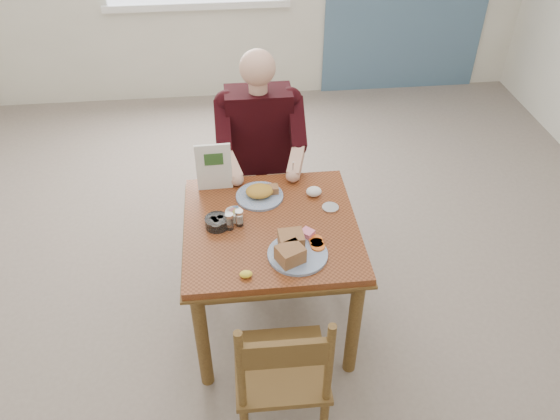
{
  "coord_description": "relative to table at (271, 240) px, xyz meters",
  "views": [
    {
      "loc": [
        -0.18,
        -2.16,
        2.58
      ],
      "look_at": [
        0.05,
        0.0,
        0.84
      ],
      "focal_mm": 35.0,
      "sensor_mm": 36.0,
      "label": 1
    }
  ],
  "objects": [
    {
      "name": "creamer",
      "position": [
        -0.28,
        0.01,
        0.14
      ],
      "size": [
        0.14,
        0.14,
        0.06
      ],
      "color": "white",
      "rests_on": "table"
    },
    {
      "name": "caddy",
      "position": [
        -0.19,
        0.07,
        0.14
      ],
      "size": [
        0.12,
        0.12,
        0.07
      ],
      "color": "white",
      "rests_on": "table"
    },
    {
      "name": "shakers",
      "position": [
        -0.19,
        0.0,
        0.16
      ],
      "size": [
        0.11,
        0.08,
        0.1
      ],
      "color": "white",
      "rests_on": "table"
    },
    {
      "name": "napkin",
      "position": [
        0.26,
        0.22,
        0.14
      ],
      "size": [
        0.1,
        0.09,
        0.05
      ],
      "primitive_type": "ellipsoid",
      "rotation": [
        0.0,
        0.0,
        0.21
      ],
      "color": "white",
      "rests_on": "table"
    },
    {
      "name": "menu",
      "position": [
        -0.28,
        0.35,
        0.26
      ],
      "size": [
        0.2,
        0.02,
        0.29
      ],
      "color": "white",
      "rests_on": "table"
    },
    {
      "name": "near_plate",
      "position": [
        0.09,
        -0.24,
        0.15
      ],
      "size": [
        0.37,
        0.37,
        0.1
      ],
      "color": "white",
      "rests_on": "table"
    },
    {
      "name": "far_plate",
      "position": [
        -0.04,
        0.24,
        0.14
      ],
      "size": [
        0.27,
        0.27,
        0.07
      ],
      "color": "white",
      "rests_on": "table"
    },
    {
      "name": "chair_near",
      "position": [
        -0.02,
        -0.72,
        -0.16
      ],
      "size": [
        0.43,
        0.43,
        0.95
      ],
      "color": "brown",
      "rests_on": "ground"
    },
    {
      "name": "chair_far",
      "position": [
        0.0,
        0.8,
        -0.16
      ],
      "size": [
        0.42,
        0.42,
        0.95
      ],
      "color": "brown",
      "rests_on": "ground"
    },
    {
      "name": "metal_dish",
      "position": [
        0.33,
        0.1,
        0.12
      ],
      "size": [
        0.09,
        0.09,
        0.01
      ],
      "primitive_type": "cylinder",
      "rotation": [
        0.0,
        0.0,
        0.04
      ],
      "color": "silver",
      "rests_on": "table"
    },
    {
      "name": "diner",
      "position": [
        0.0,
        0.71,
        0.17
      ],
      "size": [
        0.53,
        0.56,
        1.39
      ],
      "color": "gray",
      "rests_on": "chair_far"
    },
    {
      "name": "floor",
      "position": [
        0.0,
        0.0,
        -0.64
      ],
      "size": [
        6.0,
        6.0,
        0.0
      ],
      "primitive_type": "plane",
      "color": "#74675E",
      "rests_on": "ground"
    },
    {
      "name": "table",
      "position": [
        0.0,
        0.0,
        0.0
      ],
      "size": [
        0.92,
        0.92,
        0.75
      ],
      "color": "brown",
      "rests_on": "ground"
    },
    {
      "name": "lemon_wedge",
      "position": [
        -0.15,
        -0.37,
        0.13
      ],
      "size": [
        0.07,
        0.05,
        0.03
      ],
      "primitive_type": "ellipsoid",
      "rotation": [
        0.0,
        0.0,
        -0.14
      ],
      "color": "yellow",
      "rests_on": "table"
    }
  ]
}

